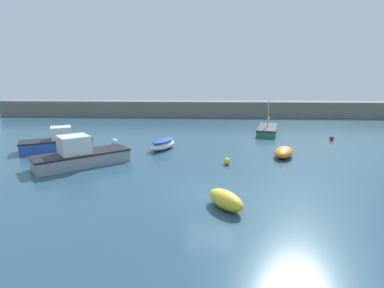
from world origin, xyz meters
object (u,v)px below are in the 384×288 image
Objects in this scene: sailboat_twin_hulled at (267,130)px; rowboat_blue_near at (284,152)px; fishing_dinghy_green at (226,200)px; rowboat_with_red_cover at (163,144)px; mooring_buoy_yellow at (227,161)px; mooring_buoy_white at (114,142)px; motorboat_grey_hull at (58,142)px; mooring_buoy_red at (332,138)px; motorboat_with_cabin at (80,155)px.

rowboat_blue_near is at bearing 10.31° from sailboat_twin_hulled.
fishing_dinghy_green is at bearing 172.24° from rowboat_blue_near.
rowboat_blue_near is 9.87m from rowboat_with_red_cover.
sailboat_twin_hulled is (0.67, 10.01, 0.00)m from rowboat_blue_near.
mooring_buoy_yellow is 0.84× the size of mooring_buoy_white.
rowboat_blue_near is 6.69× the size of mooring_buoy_yellow.
fishing_dinghy_green reaches higher than rowboat_blue_near.
rowboat_blue_near is (18.44, -1.32, -0.27)m from motorboat_grey_hull.
fishing_dinghy_green is at bearing -94.03° from mooring_buoy_yellow.
rowboat_with_red_cover reaches higher than fishing_dinghy_green.
rowboat_with_red_cover is 16.49m from mooring_buoy_red.
motorboat_grey_hull is 18.49m from rowboat_blue_near.
sailboat_twin_hulled is 14.15× the size of mooring_buoy_red.
mooring_buoy_yellow is at bearing -8.49° from sailboat_twin_hulled.
mooring_buoy_red is (6.21, 6.54, -0.16)m from rowboat_blue_near.
rowboat_with_red_cover is (-9.65, 2.04, 0.07)m from rowboat_blue_near.
sailboat_twin_hulled is at bearing -30.59° from rowboat_with_red_cover.
motorboat_grey_hull reaches higher than mooring_buoy_red.
mooring_buoy_yellow is 13.88m from mooring_buoy_red.
mooring_buoy_red is (5.54, -3.47, -0.16)m from sailboat_twin_hulled.
mooring_buoy_yellow is at bearing 137.41° from motorboat_grey_hull.
mooring_buoy_yellow is at bearing -36.33° from motorboat_with_cabin.
mooring_buoy_white is (4.13, 2.18, -0.37)m from motorboat_grey_hull.
mooring_buoy_white reaches higher than mooring_buoy_yellow.
sailboat_twin_hulled is at bearing 176.47° from motorboat_grey_hull.
motorboat_grey_hull is 0.97× the size of sailboat_twin_hulled.
motorboat_with_cabin is at bearing -35.49° from sailboat_twin_hulled.
mooring_buoy_white is 1.30× the size of mooring_buoy_red.
motorboat_with_cabin reaches higher than fishing_dinghy_green.
motorboat_grey_hull is 21.00m from sailboat_twin_hulled.
motorboat_with_cabin is 22.96m from mooring_buoy_red.
mooring_buoy_yellow is (13.97, -3.64, -0.41)m from motorboat_grey_hull.
motorboat_with_cabin is 14.56× the size of mooring_buoy_red.
motorboat_grey_hull is 13.75× the size of mooring_buoy_red.
mooring_buoy_white is at bearing 1.15° from fishing_dinghy_green.
sailboat_twin_hulled is 13.05m from rowboat_with_red_cover.
fishing_dinghy_green is 12.49m from rowboat_with_red_cover.
fishing_dinghy_green is 7.24m from mooring_buoy_yellow.
motorboat_with_cabin reaches higher than mooring_buoy_white.
rowboat_blue_near is at bearing -28.61° from motorboat_with_cabin.
sailboat_twin_hulled reaches higher than mooring_buoy_white.
rowboat_with_red_cover is at bearing -38.18° from sailboat_twin_hulled.
sailboat_twin_hulled is at bearing -50.55° from fishing_dinghy_green.
motorboat_grey_hull is at bearing 116.42° from rowboat_with_red_cover.
rowboat_blue_near is 5.61× the size of mooring_buoy_white.
rowboat_blue_near is at bearing 27.46° from mooring_buoy_yellow.
motorboat_grey_hull reaches higher than mooring_buoy_white.
rowboat_blue_near is (14.66, 3.02, -0.35)m from motorboat_with_cabin.
rowboat_with_red_cover is at bearing 139.91° from mooring_buoy_yellow.
fishing_dinghy_green is 4.28× the size of mooring_buoy_white.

